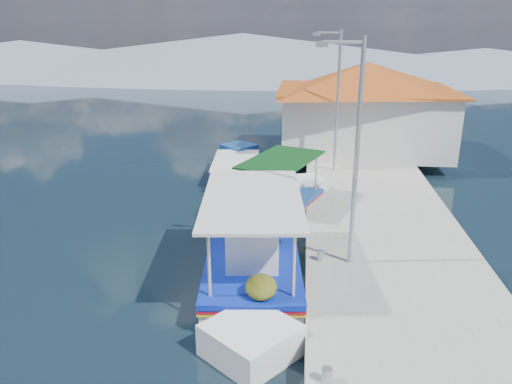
{
  "coord_description": "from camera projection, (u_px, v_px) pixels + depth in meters",
  "views": [
    {
      "loc": [
        3.25,
        -10.78,
        6.87
      ],
      "look_at": [
        1.66,
        5.35,
        1.3
      ],
      "focal_mm": 35.37,
      "sensor_mm": 36.0,
      "label": 1
    }
  ],
  "objects": [
    {
      "name": "lamp_post_far",
      "position": [
        336.0,
        94.0,
        21.37
      ],
      "size": [
        1.21,
        0.14,
        6.0
      ],
      "color": "#A5A8AD",
      "rests_on": "quay"
    },
    {
      "name": "ground",
      "position": [
        170.0,
        307.0,
        12.68
      ],
      "size": [
        160.0,
        160.0,
        0.0
      ],
      "primitive_type": "plane",
      "color": "black",
      "rests_on": "ground"
    },
    {
      "name": "caique_green_canopy",
      "position": [
        280.0,
        207.0,
        18.4
      ],
      "size": [
        3.51,
        6.14,
        2.47
      ],
      "rotation": [
        0.0,
        0.0,
        0.38
      ],
      "color": "silver",
      "rests_on": "ground"
    },
    {
      "name": "quay",
      "position": [
        378.0,
        218.0,
        17.7
      ],
      "size": [
        5.0,
        44.0,
        0.5
      ],
      "primitive_type": "cube",
      "color": "#ACA9A1",
      "rests_on": "ground"
    },
    {
      "name": "bollards",
      "position": [
        318.0,
        213.0,
        17.06
      ],
      "size": [
        0.2,
        17.2,
        0.3
      ],
      "color": "#A5A8AD",
      "rests_on": "quay"
    },
    {
      "name": "caique_blue_hull",
      "position": [
        236.0,
        170.0,
        23.12
      ],
      "size": [
        2.33,
        6.83,
        1.22
      ],
      "rotation": [
        0.0,
        0.0,
        -0.07
      ],
      "color": "navy",
      "rests_on": "ground"
    },
    {
      "name": "harbor_building",
      "position": [
        364.0,
        105.0,
        25.33
      ],
      "size": [
        10.49,
        10.49,
        4.4
      ],
      "color": "silver",
      "rests_on": "quay"
    },
    {
      "name": "lamp_post_near",
      "position": [
        354.0,
        144.0,
        12.9
      ],
      "size": [
        1.21,
        0.14,
        6.0
      ],
      "color": "#A5A8AD",
      "rests_on": "quay"
    },
    {
      "name": "main_caique",
      "position": [
        253.0,
        265.0,
        13.68
      ],
      "size": [
        2.98,
        8.54,
        2.82
      ],
      "rotation": [
        0.0,
        0.0,
        -0.09
      ],
      "color": "silver",
      "rests_on": "ground"
    },
    {
      "name": "mountain_ridge",
      "position": [
        333.0,
        59.0,
        64.12
      ],
      "size": [
        171.4,
        96.0,
        5.5
      ],
      "color": "slate",
      "rests_on": "ground"
    }
  ]
}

